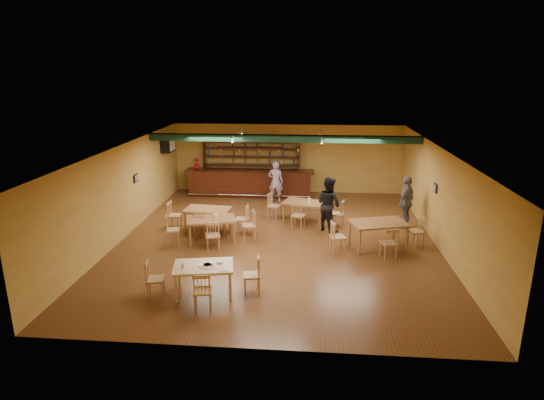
# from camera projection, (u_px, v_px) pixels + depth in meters

# --- Properties ---
(floor) EXTENTS (12.00, 12.00, 0.00)m
(floor) POSITION_uv_depth(u_px,v_px,m) (277.00, 239.00, 14.69)
(floor) COLOR brown
(floor) RESTS_ON ground
(ceiling_beam) EXTENTS (10.00, 0.30, 0.25)m
(ceiling_beam) POSITION_uv_depth(u_px,v_px,m) (283.00, 138.00, 16.56)
(ceiling_beam) COLOR #103220
(ceiling_beam) RESTS_ON ceiling
(track_rail_left) EXTENTS (0.05, 2.50, 0.05)m
(track_rail_left) POSITION_uv_depth(u_px,v_px,m) (237.00, 134.00, 17.27)
(track_rail_left) COLOR silver
(track_rail_left) RESTS_ON ceiling
(track_rail_right) EXTENTS (0.05, 2.50, 0.05)m
(track_rail_right) POSITION_uv_depth(u_px,v_px,m) (321.00, 135.00, 17.00)
(track_rail_right) COLOR silver
(track_rail_right) RESTS_ON ceiling
(ac_unit) EXTENTS (0.34, 0.70, 0.48)m
(ac_unit) POSITION_uv_depth(u_px,v_px,m) (168.00, 145.00, 18.44)
(ac_unit) COLOR silver
(ac_unit) RESTS_ON wall_left
(picture_left) EXTENTS (0.04, 0.34, 0.28)m
(picture_left) POSITION_uv_depth(u_px,v_px,m) (136.00, 178.00, 15.58)
(picture_left) COLOR black
(picture_left) RESTS_ON wall_left
(picture_right) EXTENTS (0.04, 0.34, 0.28)m
(picture_right) POSITION_uv_depth(u_px,v_px,m) (435.00, 188.00, 14.28)
(picture_right) COLOR black
(picture_right) RESTS_ON wall_right
(bar_counter) EXTENTS (5.53, 0.85, 1.13)m
(bar_counter) POSITION_uv_depth(u_px,v_px,m) (250.00, 183.00, 19.59)
(bar_counter) COLOR black
(bar_counter) RESTS_ON ground
(back_bar_hutch) EXTENTS (4.28, 0.40, 2.28)m
(back_bar_hutch) POSITION_uv_depth(u_px,v_px,m) (252.00, 167.00, 20.03)
(back_bar_hutch) COLOR black
(back_bar_hutch) RESTS_ON ground
(poinsettia) EXTENTS (0.35, 0.35, 0.48)m
(poinsettia) POSITION_uv_depth(u_px,v_px,m) (197.00, 164.00, 19.55)
(poinsettia) COLOR #A30F19
(poinsettia) RESTS_ON bar_counter
(dining_table_a) EXTENTS (1.58, 1.03, 0.75)m
(dining_table_a) POSITION_uv_depth(u_px,v_px,m) (208.00, 219.00, 15.45)
(dining_table_a) COLOR #966135
(dining_table_a) RESTS_ON ground
(dining_table_b) EXTENTS (1.71, 1.32, 0.75)m
(dining_table_b) POSITION_uv_depth(u_px,v_px,m) (305.00, 212.00, 16.26)
(dining_table_b) COLOR #966135
(dining_table_b) RESTS_ON ground
(dining_table_c) EXTENTS (1.71, 1.29, 0.76)m
(dining_table_c) POSITION_uv_depth(u_px,v_px,m) (211.00, 230.00, 14.45)
(dining_table_c) COLOR #966135
(dining_table_c) RESTS_ON ground
(dining_table_d) EXTENTS (1.89, 1.43, 0.84)m
(dining_table_d) POSITION_uv_depth(u_px,v_px,m) (378.00, 235.00, 13.88)
(dining_table_d) COLOR #966135
(dining_table_d) RESTS_ON ground
(near_table) EXTENTS (1.57, 1.16, 0.76)m
(near_table) POSITION_uv_depth(u_px,v_px,m) (204.00, 280.00, 11.02)
(near_table) COLOR #CCB388
(near_table) RESTS_ON ground
(pizza_tray) EXTENTS (0.47, 0.47, 0.01)m
(pizza_tray) POSITION_uv_depth(u_px,v_px,m) (207.00, 265.00, 10.90)
(pizza_tray) COLOR silver
(pizza_tray) RESTS_ON near_table
(parmesan_shaker) EXTENTS (0.09, 0.09, 0.11)m
(parmesan_shaker) POSITION_uv_depth(u_px,v_px,m) (183.00, 265.00, 10.79)
(parmesan_shaker) COLOR #EAE5C6
(parmesan_shaker) RESTS_ON near_table
(napkin_stack) EXTENTS (0.20, 0.16, 0.03)m
(napkin_stack) POSITION_uv_depth(u_px,v_px,m) (220.00, 262.00, 11.07)
(napkin_stack) COLOR white
(napkin_stack) RESTS_ON near_table
(pizza_server) EXTENTS (0.33, 0.15, 0.00)m
(pizza_server) POSITION_uv_depth(u_px,v_px,m) (214.00, 264.00, 10.93)
(pizza_server) COLOR silver
(pizza_server) RESTS_ON pizza_tray
(side_plate) EXTENTS (0.26, 0.26, 0.01)m
(side_plate) POSITION_uv_depth(u_px,v_px,m) (225.00, 270.00, 10.67)
(side_plate) COLOR white
(side_plate) RESTS_ON near_table
(patron_bar) EXTENTS (0.67, 0.49, 1.71)m
(patron_bar) POSITION_uv_depth(u_px,v_px,m) (276.00, 182.00, 18.62)
(patron_bar) COLOR #81479B
(patron_bar) RESTS_ON ground
(patron_right_a) EXTENTS (1.13, 1.14, 1.87)m
(patron_right_a) POSITION_uv_depth(u_px,v_px,m) (328.00, 204.00, 15.27)
(patron_right_a) COLOR black
(patron_right_a) RESTS_ON ground
(patron_right_b) EXTENTS (0.96, 1.15, 1.84)m
(patron_right_b) POSITION_uv_depth(u_px,v_px,m) (406.00, 202.00, 15.55)
(patron_right_b) COLOR slate
(patron_right_b) RESTS_ON ground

